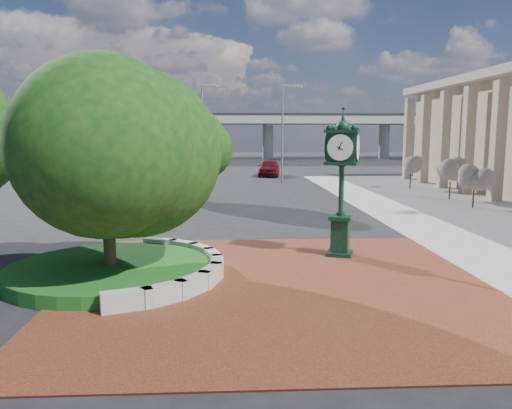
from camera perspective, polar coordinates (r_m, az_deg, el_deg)
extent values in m
plane|color=black|center=(15.51, 2.23, -8.03)|extent=(200.00, 200.00, 0.00)
cube|color=#602316|center=(14.55, 2.59, -9.05)|extent=(12.00, 12.00, 0.04)
cube|color=#9E9B93|center=(12.76, -14.55, -10.62)|extent=(1.29, 0.76, 0.54)
cube|color=#9E9B93|center=(13.05, -10.40, -10.06)|extent=(1.20, 1.04, 0.54)
cube|color=#9E9B93|center=(13.65, -7.18, -9.17)|extent=(1.00, 1.22, 0.54)
cube|color=#9E9B93|center=(14.46, -5.20, -8.15)|extent=(0.71, 1.30, 0.54)
cube|color=#9E9B93|center=(15.38, -4.51, -7.14)|extent=(0.35, 1.25, 0.54)
cube|color=#9E9B93|center=(16.32, -4.94, -6.26)|extent=(0.71, 1.30, 0.54)
cube|color=#9E9B93|center=(17.18, -6.28, -5.54)|extent=(1.00, 1.22, 0.54)
cube|color=#9E9B93|center=(17.92, -8.31, -5.01)|extent=(1.20, 1.04, 0.54)
cube|color=#9E9B93|center=(18.47, -10.82, -4.67)|extent=(1.29, 0.76, 0.54)
cylinder|color=#134414|center=(15.82, -16.27, -7.28)|extent=(6.10, 6.10, 0.40)
cube|color=#9E9B93|center=(84.88, -2.03, 9.58)|extent=(90.00, 12.00, 1.20)
cube|color=black|center=(84.90, -2.03, 10.12)|extent=(90.00, 12.00, 0.40)
cylinder|color=#9E9B93|center=(91.27, -24.72, 6.55)|extent=(1.80, 1.80, 6.00)
cylinder|color=#9E9B93|center=(85.94, -12.15, 7.05)|extent=(1.80, 1.80, 6.00)
cylinder|color=#9E9B93|center=(85.08, 1.38, 7.22)|extent=(1.80, 1.80, 6.00)
cylinder|color=#9E9B93|center=(88.85, 14.45, 7.01)|extent=(1.80, 1.80, 6.00)
cylinder|color=#38281C|center=(15.61, -16.39, -4.15)|extent=(0.36, 0.36, 2.17)
sphere|color=black|center=(15.29, -16.79, 5.59)|extent=(5.20, 5.20, 5.20)
cylinder|color=#38281C|center=(33.11, -7.49, 2.24)|extent=(0.36, 0.36, 1.92)
sphere|color=black|center=(32.96, -7.56, 6.19)|extent=(4.40, 4.40, 4.40)
cube|color=black|center=(18.03, 9.55, -5.55)|extent=(1.11, 1.11, 0.17)
cube|color=black|center=(17.89, 9.60, -3.46)|extent=(0.77, 0.77, 1.19)
cube|color=black|center=(17.78, 9.65, -1.47)|extent=(0.97, 0.97, 0.13)
cylinder|color=black|center=(17.64, 9.72, 1.69)|extent=(0.18, 0.18, 1.84)
cube|color=black|center=(17.54, 9.84, 6.48)|extent=(1.25, 1.25, 0.98)
cylinder|color=white|center=(17.03, 9.61, 6.44)|extent=(0.84, 0.36, 0.87)
cylinder|color=white|center=(18.04, 10.05, 6.52)|extent=(0.84, 0.36, 0.87)
cylinder|color=white|center=(17.61, 8.18, 6.52)|extent=(0.36, 0.84, 0.87)
cylinder|color=white|center=(17.48, 11.50, 6.43)|extent=(0.36, 0.84, 0.87)
sphere|color=black|center=(17.53, 9.89, 8.67)|extent=(0.48, 0.48, 0.48)
cone|color=black|center=(17.54, 9.92, 9.84)|extent=(0.20, 0.20, 0.54)
imported|color=#4F0B10|center=(51.04, 1.48, 4.22)|extent=(2.66, 5.25, 1.71)
cylinder|color=slate|center=(43.40, 3.02, 7.94)|extent=(0.15, 0.15, 8.38)
cube|color=slate|center=(43.85, 4.13, 13.41)|extent=(1.67, 0.47, 0.11)
cube|color=slate|center=(44.09, 5.07, 13.25)|extent=(0.50, 0.32, 0.14)
cylinder|color=slate|center=(55.26, -6.13, 8.54)|extent=(0.17, 0.17, 9.54)
cube|color=slate|center=(55.78, -5.24, 13.46)|extent=(1.85, 0.80, 0.13)
cube|color=slate|center=(56.04, -4.39, 13.33)|extent=(0.59, 0.43, 0.16)
cylinder|color=#38281C|center=(31.55, 23.57, 0.68)|extent=(0.10, 0.10, 1.20)
sphere|color=#A7538F|center=(31.45, 23.68, 2.48)|extent=(1.20, 1.20, 1.20)
cylinder|color=#38281C|center=(35.04, 21.26, 1.48)|extent=(0.10, 0.10, 1.20)
sphere|color=#A7538F|center=(34.95, 21.34, 3.10)|extent=(1.20, 1.20, 1.20)
cylinder|color=#38281C|center=(41.00, 17.21, 2.55)|extent=(0.10, 0.10, 1.20)
sphere|color=#A7538F|center=(40.92, 17.27, 3.95)|extent=(1.20, 1.20, 1.20)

